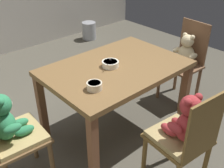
% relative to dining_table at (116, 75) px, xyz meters
% --- Properties ---
extents(ground_plane, '(5.20, 5.20, 0.04)m').
position_rel_dining_table_xyz_m(ground_plane, '(0.00, 0.00, -0.65)').
color(ground_plane, '#4F4B3F').
extents(dining_table, '(1.20, 0.82, 0.72)m').
position_rel_dining_table_xyz_m(dining_table, '(0.00, 0.00, 0.00)').
color(dining_table, brown).
rests_on(dining_table, ground_plane).
extents(teddy_chair_near_right, '(0.38, 0.39, 0.89)m').
position_rel_dining_table_xyz_m(teddy_chair_near_right, '(0.97, -0.05, -0.10)').
color(teddy_chair_near_right, brown).
rests_on(teddy_chair_near_right, ground_plane).
extents(teddy_chair_near_front, '(0.42, 0.42, 0.87)m').
position_rel_dining_table_xyz_m(teddy_chair_near_front, '(-0.07, -0.78, -0.09)').
color(teddy_chair_near_front, brown).
rests_on(teddy_chair_near_front, ground_plane).
extents(teddy_chair_near_left, '(0.41, 0.42, 0.88)m').
position_rel_dining_table_xyz_m(teddy_chair_near_left, '(-0.96, 0.05, -0.09)').
color(teddy_chair_near_left, brown).
rests_on(teddy_chair_near_left, ground_plane).
extents(porridge_bowl_cream_near_left, '(0.11, 0.11, 0.05)m').
position_rel_dining_table_xyz_m(porridge_bowl_cream_near_left, '(-0.37, -0.17, 0.12)').
color(porridge_bowl_cream_near_left, beige).
rests_on(porridge_bowl_cream_near_left, dining_table).
extents(porridge_bowl_white_center, '(0.14, 0.14, 0.12)m').
position_rel_dining_table_xyz_m(porridge_bowl_white_center, '(-0.04, 0.02, 0.12)').
color(porridge_bowl_white_center, white).
rests_on(porridge_bowl_white_center, dining_table).
extents(metal_pail, '(0.24, 0.24, 0.30)m').
position_rel_dining_table_xyz_m(metal_pail, '(1.35, 2.15, -0.48)').
color(metal_pail, '#93969B').
rests_on(metal_pail, ground_plane).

